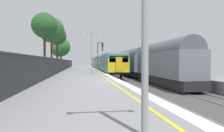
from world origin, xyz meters
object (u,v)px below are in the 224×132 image
at_px(background_tree_back, 57,36).
at_px(freight_train_adjacent_track, 133,62).
at_px(background_tree_left, 60,48).
at_px(platform_lamp_mid, 91,49).
at_px(signal_gantry, 99,53).
at_px(speed_limit_sign, 99,60).
at_px(commuter_train_at_platform, 102,63).
at_px(background_tree_right, 44,26).
at_px(background_tree_centre, 51,31).

bearing_deg(background_tree_back, freight_train_adjacent_track, -30.29).
bearing_deg(background_tree_left, platform_lamp_mid, -76.16).
xyz_separation_m(freight_train_adjacent_track, signal_gantry, (-5.47, 2.51, 1.57)).
distance_m(freight_train_adjacent_track, speed_limit_sign, 6.15).
bearing_deg(commuter_train_at_platform, platform_lamp_mid, -99.84).
bearing_deg(background_tree_right, speed_limit_sign, -0.72).
bearing_deg(background_tree_left, background_tree_right, -90.96).
bearing_deg(platform_lamp_mid, commuter_train_at_platform, 80.16).
bearing_deg(speed_limit_sign, background_tree_centre, 145.84).
relative_size(platform_lamp_mid, background_tree_back, 0.62).
bearing_deg(commuter_train_at_platform, freight_train_adjacent_track, -70.57).
bearing_deg(freight_train_adjacent_track, speed_limit_sign, -162.20).
distance_m(signal_gantry, speed_limit_sign, 4.58).
height_order(background_tree_left, background_tree_right, background_tree_right).
bearing_deg(platform_lamp_mid, signal_gantry, 79.82).
relative_size(freight_train_adjacent_track, platform_lamp_mid, 7.50).
distance_m(signal_gantry, background_tree_right, 10.23).
bearing_deg(platform_lamp_mid, background_tree_back, 110.53).
xyz_separation_m(background_tree_right, background_tree_back, (0.81, 9.48, -0.32)).
distance_m(freight_train_adjacent_track, background_tree_left, 22.70).
xyz_separation_m(speed_limit_sign, platform_lamp_mid, (-1.49, -6.03, 1.27)).
bearing_deg(background_tree_back, speed_limit_sign, -52.55).
relative_size(speed_limit_sign, background_tree_right, 0.32).
xyz_separation_m(freight_train_adjacent_track, background_tree_centre, (-13.74, 3.48, 5.37)).
bearing_deg(speed_limit_sign, freight_train_adjacent_track, 17.80).
xyz_separation_m(signal_gantry, platform_lamp_mid, (-1.87, -10.42, 0.02)).
xyz_separation_m(freight_train_adjacent_track, platform_lamp_mid, (-7.34, -7.90, 1.59)).
bearing_deg(speed_limit_sign, background_tree_right, 179.28).
distance_m(speed_limit_sign, background_tree_right, 9.53).
height_order(commuter_train_at_platform, background_tree_back, background_tree_back).
bearing_deg(background_tree_right, background_tree_left, 89.04).
xyz_separation_m(signal_gantry, speed_limit_sign, (-0.38, -4.39, -1.24)).
relative_size(speed_limit_sign, background_tree_centre, 0.31).
height_order(commuter_train_at_platform, background_tree_left, background_tree_left).
height_order(commuter_train_at_platform, signal_gantry, signal_gantry).
distance_m(freight_train_adjacent_track, background_tree_back, 16.05).
xyz_separation_m(commuter_train_at_platform, background_tree_left, (-9.67, 6.45, 3.60)).
distance_m(commuter_train_at_platform, background_tree_centre, 13.71).
distance_m(freight_train_adjacent_track, platform_lamp_mid, 10.91).
relative_size(platform_lamp_mid, background_tree_centre, 0.56).
height_order(signal_gantry, speed_limit_sign, signal_gantry).
distance_m(speed_limit_sign, background_tree_back, 12.92).
height_order(background_tree_right, background_tree_back, background_tree_right).
relative_size(freight_train_adjacent_track, signal_gantry, 7.93).
distance_m(background_tree_right, background_tree_back, 9.52).
relative_size(speed_limit_sign, platform_lamp_mid, 0.55).
relative_size(background_tree_left, background_tree_centre, 0.80).
distance_m(commuter_train_at_platform, background_tree_left, 12.17).
distance_m(commuter_train_at_platform, speed_limit_sign, 13.37).
relative_size(freight_train_adjacent_track, background_tree_left, 5.28).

